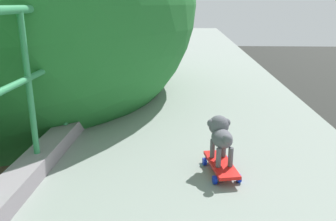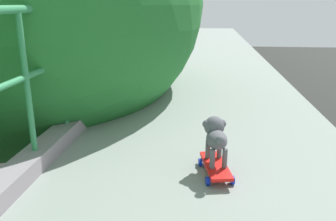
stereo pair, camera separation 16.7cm
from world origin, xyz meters
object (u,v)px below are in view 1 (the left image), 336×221
Objects in this scene: city_bus at (37,82)px; car_blue_fifth at (1,202)px; small_dog at (221,134)px; toy_skateboard at (221,165)px.

car_blue_fifth is at bearing -72.86° from city_bus.
small_dog is at bearing -49.53° from car_blue_fifth.
toy_skateboard is at bearing -83.08° from small_dog.
car_blue_fifth is 0.38× the size of city_bus.
city_bus is 33.21× the size of small_dog.
car_blue_fifth is 11.32m from small_dog.
toy_skateboard reaches higher than city_bus.
small_dog reaches higher than city_bus.
small_dog is at bearing 96.92° from toy_skateboard.
toy_skateboard is (10.24, -19.96, 3.92)m from city_bus.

